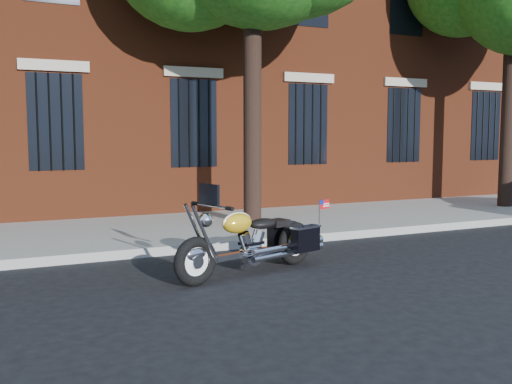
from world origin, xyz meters
name	(u,v)px	position (x,y,z in m)	size (l,w,h in m)	color
ground	(301,262)	(0.00, 0.00, 0.00)	(120.00, 120.00, 0.00)	black
curb	(262,242)	(0.00, 1.38, 0.07)	(40.00, 0.16, 0.15)	gray
sidewalk	(223,226)	(0.00, 3.26, 0.07)	(40.00, 3.60, 0.15)	gray
building	(140,0)	(0.00, 10.06, 6.00)	(26.00, 10.08, 12.00)	maroon
motorcycle	(256,242)	(-0.91, -0.36, 0.44)	(2.56, 1.21, 1.30)	black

